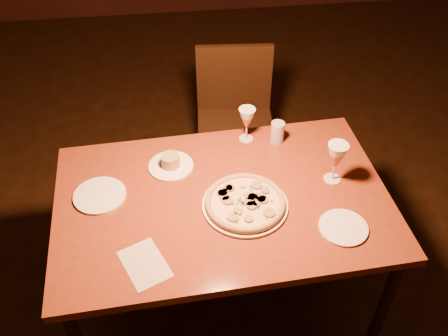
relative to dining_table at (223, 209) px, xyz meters
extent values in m
plane|color=black|center=(-0.03, -0.10, -0.68)|extent=(7.00, 7.00, 0.00)
cube|color=brown|center=(0.00, 0.00, 0.05)|extent=(1.43, 0.96, 0.04)
cylinder|color=black|center=(-0.65, 0.36, -0.33)|extent=(0.05, 0.05, 0.71)
cylinder|color=black|center=(0.65, -0.36, -0.33)|extent=(0.05, 0.05, 0.71)
cylinder|color=black|center=(0.62, 0.42, -0.33)|extent=(0.05, 0.05, 0.71)
cube|color=black|center=(0.17, 0.80, -0.22)|extent=(0.47, 0.47, 0.04)
cube|color=black|center=(0.19, 1.00, 0.01)|extent=(0.43, 0.07, 0.41)
cylinder|color=black|center=(-0.02, 0.64, -0.46)|extent=(0.04, 0.04, 0.44)
cylinder|color=black|center=(0.01, 0.99, -0.46)|extent=(0.04, 0.04, 0.44)
cylinder|color=black|center=(0.33, 0.61, -0.46)|extent=(0.04, 0.04, 0.44)
cylinder|color=black|center=(0.36, 0.96, -0.46)|extent=(0.04, 0.04, 0.44)
cylinder|color=white|center=(0.08, -0.06, 0.07)|extent=(0.35, 0.35, 0.01)
cylinder|color=beige|center=(0.08, -0.06, 0.09)|extent=(0.32, 0.32, 0.01)
torus|color=tan|center=(0.08, -0.06, 0.09)|extent=(0.33, 0.33, 0.03)
cylinder|color=white|center=(-0.21, 0.22, 0.07)|extent=(0.20, 0.20, 0.01)
cylinder|color=tan|center=(-0.21, 0.22, 0.10)|extent=(0.08, 0.08, 0.05)
cylinder|color=#ADB6BD|center=(0.30, 0.34, 0.12)|extent=(0.06, 0.06, 0.11)
cylinder|color=white|center=(-0.51, 0.07, 0.07)|extent=(0.22, 0.22, 0.01)
cylinder|color=white|center=(0.45, -0.22, 0.07)|extent=(0.19, 0.19, 0.01)
cube|color=beige|center=(-0.33, -0.30, 0.07)|extent=(0.21, 0.25, 0.00)
camera|label=1|loc=(-0.18, -1.45, 1.56)|focal=40.00mm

